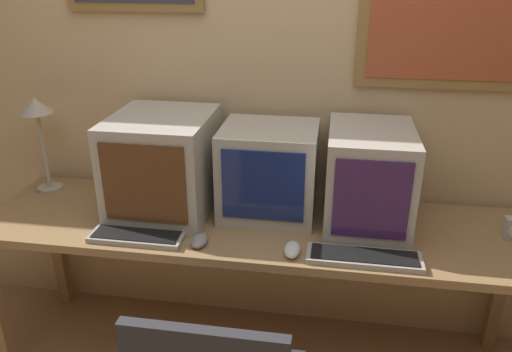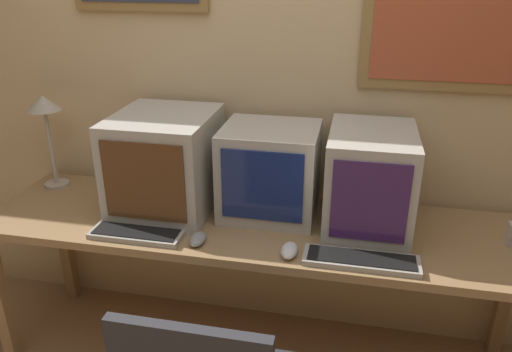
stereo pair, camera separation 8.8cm
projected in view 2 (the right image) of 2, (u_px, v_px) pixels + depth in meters
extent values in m
cube|color=#D1B284|center=(273.00, 78.00, 2.27)|extent=(8.00, 0.05, 2.60)
cube|color=olive|center=(459.00, 17.00, 1.98)|extent=(0.75, 0.02, 0.60)
cube|color=#AD4C2D|center=(460.00, 17.00, 1.97)|extent=(0.66, 0.01, 0.51)
cube|color=#99754C|center=(256.00, 226.00, 2.17)|extent=(2.38, 0.63, 0.04)
cube|color=#99754C|center=(1.00, 301.00, 2.29)|extent=(0.06, 0.06, 0.71)
cube|color=#99754C|center=(65.00, 242.00, 2.77)|extent=(0.06, 0.06, 0.71)
cube|color=#99754C|center=(506.00, 293.00, 2.34)|extent=(0.06, 0.06, 0.71)
cube|color=#B7B2A8|center=(166.00, 162.00, 2.21)|extent=(0.42, 0.48, 0.44)
cube|color=#563319|center=(144.00, 182.00, 1.99)|extent=(0.35, 0.01, 0.33)
cube|color=#B7B2A8|center=(270.00, 171.00, 2.18)|extent=(0.41, 0.36, 0.40)
cube|color=navy|center=(262.00, 186.00, 2.01)|extent=(0.34, 0.01, 0.30)
cube|color=#B7B2A8|center=(369.00, 180.00, 2.06)|extent=(0.35, 0.46, 0.42)
cube|color=#3D1E56|center=(370.00, 203.00, 1.85)|extent=(0.28, 0.01, 0.32)
cube|color=#A8A399|center=(137.00, 234.00, 2.04)|extent=(0.38, 0.13, 0.02)
cube|color=black|center=(136.00, 231.00, 2.04)|extent=(0.35, 0.11, 0.00)
cube|color=#A8A399|center=(361.00, 261.00, 1.86)|extent=(0.43, 0.13, 0.02)
cube|color=black|center=(361.00, 258.00, 1.86)|extent=(0.40, 0.11, 0.00)
ellipsoid|color=gray|center=(198.00, 239.00, 1.99)|extent=(0.06, 0.11, 0.04)
ellipsoid|color=silver|center=(289.00, 250.00, 1.91)|extent=(0.06, 0.12, 0.04)
cylinder|color=#B2A899|center=(57.00, 184.00, 2.51)|extent=(0.12, 0.12, 0.02)
cylinder|color=#B2A899|center=(51.00, 146.00, 2.43)|extent=(0.02, 0.02, 0.39)
cone|color=#B2A899|center=(43.00, 103.00, 2.34)|extent=(0.16, 0.16, 0.07)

